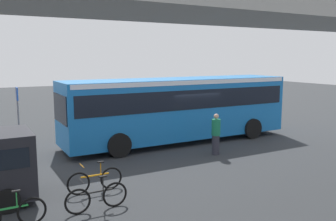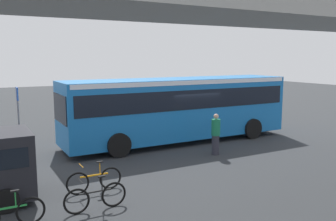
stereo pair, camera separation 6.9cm
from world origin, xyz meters
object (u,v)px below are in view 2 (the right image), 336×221
bicycle_black (96,197)px  bicycle_green (8,214)px  bicycle_orange (94,180)px  pedestrian (216,134)px  city_bus (179,104)px  traffic_sign (18,107)px

bicycle_black → bicycle_green: size_ratio=1.00×
bicycle_orange → bicycle_green: (2.60, 1.39, 0.00)m
bicycle_black → bicycle_orange: (-0.39, -1.37, 0.00)m
bicycle_orange → pedestrian: pedestrian is taller
city_bus → pedestrian: bearing=92.7°
city_bus → bicycle_green: bearing=35.7°
bicycle_black → city_bus: bearing=-135.8°
city_bus → traffic_sign: bearing=-21.2°
pedestrian → traffic_sign: (7.23, -5.65, 1.00)m
bicycle_orange → pedestrian: 6.20m
bicycle_black → bicycle_green: 2.21m
city_bus → pedestrian: (-0.14, 2.90, -1.00)m
pedestrian → bicycle_orange: bearing=16.4°
bicycle_orange → traffic_sign: traffic_sign is taller
bicycle_orange → bicycle_green: same height
city_bus → bicycle_black: bearing=44.2°
city_bus → bicycle_black: (6.18, 6.00, -1.51)m
city_bus → bicycle_orange: city_bus is taller
bicycle_green → pedestrian: bearing=-159.9°
bicycle_orange → bicycle_green: size_ratio=1.00×
bicycle_green → pedestrian: size_ratio=0.99×
bicycle_orange → pedestrian: size_ratio=0.99×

